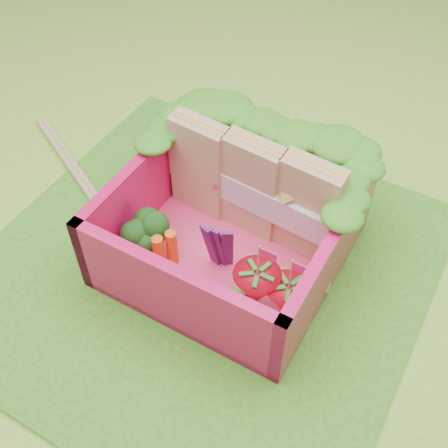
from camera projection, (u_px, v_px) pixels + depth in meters
ground at (203, 269)px, 3.50m from camera, size 14.00×14.00×0.00m
placemat at (203, 268)px, 3.49m from camera, size 2.60×2.60×0.03m
bento_floor at (231, 251)px, 3.53m from camera, size 1.30×1.30×0.05m
bento_box at (232, 224)px, 3.34m from camera, size 1.30×1.30×0.55m
lettuce_ruffle at (271, 137)px, 3.37m from camera, size 1.43×0.76×0.11m
sandwich_stack at (253, 187)px, 3.41m from camera, size 1.22×0.26×0.67m
broccoli at (147, 235)px, 3.36m from camera, size 0.32×0.32×0.24m
carrot_sticks at (166, 250)px, 3.33m from camera, size 0.12×0.14×0.26m
purple_wedges at (218, 247)px, 3.27m from camera, size 0.17×0.07×0.38m
strawberry_left at (256, 288)px, 3.13m from camera, size 0.27×0.27×0.51m
strawberry_right at (287, 301)px, 3.09m from camera, size 0.25×0.25×0.49m
snap_peas at (269, 289)px, 3.27m from camera, size 0.57×0.50×0.05m
chopsticks at (93, 195)px, 3.86m from camera, size 1.85×0.97×0.04m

